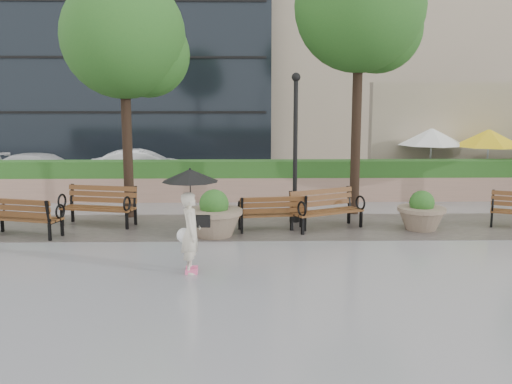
{
  "coord_description": "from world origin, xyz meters",
  "views": [
    {
      "loc": [
        -0.34,
        -11.96,
        3.43
      ],
      "look_at": [
        -0.06,
        2.07,
        1.1
      ],
      "focal_mm": 40.0,
      "sensor_mm": 36.0,
      "label": 1
    }
  ],
  "objects_px": {
    "bench_2": "(272,220)",
    "lamppost": "(295,158)",
    "bench_0": "(25,225)",
    "car_right": "(143,168)",
    "bench_3": "(327,218)",
    "planter_left": "(214,218)",
    "pedestrian": "(191,210)",
    "bench_1": "(99,214)",
    "planter_right": "(421,215)",
    "car_left": "(44,171)"
  },
  "relations": [
    {
      "from": "pedestrian",
      "to": "planter_left",
      "type": "bearing_deg",
      "value": -8.36
    },
    {
      "from": "planter_left",
      "to": "pedestrian",
      "type": "distance_m",
      "value": 3.05
    },
    {
      "from": "planter_left",
      "to": "bench_0",
      "type": "bearing_deg",
      "value": 179.24
    },
    {
      "from": "bench_2",
      "to": "lamppost",
      "type": "xyz_separation_m",
      "value": [
        0.68,
        1.04,
        1.53
      ]
    },
    {
      "from": "bench_1",
      "to": "pedestrian",
      "type": "bearing_deg",
      "value": -42.43
    },
    {
      "from": "lamppost",
      "to": "planter_right",
      "type": "bearing_deg",
      "value": -17.61
    },
    {
      "from": "bench_0",
      "to": "lamppost",
      "type": "height_order",
      "value": "lamppost"
    },
    {
      "from": "lamppost",
      "to": "bench_0",
      "type": "bearing_deg",
      "value": -167.22
    },
    {
      "from": "bench_3",
      "to": "planter_right",
      "type": "relative_size",
      "value": 1.65
    },
    {
      "from": "lamppost",
      "to": "pedestrian",
      "type": "relative_size",
      "value": 1.99
    },
    {
      "from": "bench_0",
      "to": "car_right",
      "type": "bearing_deg",
      "value": -83.78
    },
    {
      "from": "bench_1",
      "to": "planter_right",
      "type": "distance_m",
      "value": 8.59
    },
    {
      "from": "lamppost",
      "to": "bench_3",
      "type": "bearing_deg",
      "value": -49.42
    },
    {
      "from": "car_left",
      "to": "car_right",
      "type": "relative_size",
      "value": 1.06
    },
    {
      "from": "bench_1",
      "to": "planter_right",
      "type": "bearing_deg",
      "value": 8.65
    },
    {
      "from": "bench_2",
      "to": "lamppost",
      "type": "distance_m",
      "value": 1.97
    },
    {
      "from": "planter_right",
      "to": "pedestrian",
      "type": "bearing_deg",
      "value": -148.15
    },
    {
      "from": "bench_1",
      "to": "lamppost",
      "type": "xyz_separation_m",
      "value": [
        5.33,
        0.37,
        1.49
      ]
    },
    {
      "from": "bench_2",
      "to": "planter_left",
      "type": "distance_m",
      "value": 1.59
    },
    {
      "from": "bench_0",
      "to": "bench_2",
      "type": "bearing_deg",
      "value": -159.26
    },
    {
      "from": "planter_left",
      "to": "car_left",
      "type": "bearing_deg",
      "value": 130.96
    },
    {
      "from": "bench_0",
      "to": "pedestrian",
      "type": "distance_m",
      "value": 5.43
    },
    {
      "from": "bench_1",
      "to": "bench_2",
      "type": "xyz_separation_m",
      "value": [
        4.65,
        -0.67,
        -0.04
      ]
    },
    {
      "from": "bench_3",
      "to": "car_left",
      "type": "height_order",
      "value": "car_left"
    },
    {
      "from": "lamppost",
      "to": "car_right",
      "type": "xyz_separation_m",
      "value": [
        -5.42,
        6.91,
        -1.11
      ]
    },
    {
      "from": "car_left",
      "to": "pedestrian",
      "type": "xyz_separation_m",
      "value": [
        6.7,
        -10.99,
        0.6
      ]
    },
    {
      "from": "planter_left",
      "to": "car_right",
      "type": "bearing_deg",
      "value": 110.98
    },
    {
      "from": "bench_3",
      "to": "planter_right",
      "type": "xyz_separation_m",
      "value": [
        2.47,
        -0.13,
        0.1
      ]
    },
    {
      "from": "bench_2",
      "to": "lamppost",
      "type": "relative_size",
      "value": 0.44
    },
    {
      "from": "car_right",
      "to": "planter_right",
      "type": "bearing_deg",
      "value": -138.83
    },
    {
      "from": "lamppost",
      "to": "car_left",
      "type": "distance_m",
      "value": 11.24
    },
    {
      "from": "bench_3",
      "to": "lamppost",
      "type": "relative_size",
      "value": 0.5
    },
    {
      "from": "bench_0",
      "to": "car_left",
      "type": "height_order",
      "value": "car_left"
    },
    {
      "from": "car_left",
      "to": "planter_right",
      "type": "bearing_deg",
      "value": -108.36
    },
    {
      "from": "bench_3",
      "to": "pedestrian",
      "type": "bearing_deg",
      "value": -157.61
    },
    {
      "from": "bench_3",
      "to": "lamppost",
      "type": "distance_m",
      "value": 1.9
    },
    {
      "from": "bench_3",
      "to": "planter_left",
      "type": "distance_m",
      "value": 3.01
    },
    {
      "from": "planter_right",
      "to": "pedestrian",
      "type": "relative_size",
      "value": 0.61
    },
    {
      "from": "bench_3",
      "to": "car_right",
      "type": "relative_size",
      "value": 0.48
    },
    {
      "from": "car_left",
      "to": "pedestrian",
      "type": "height_order",
      "value": "pedestrian"
    },
    {
      "from": "bench_0",
      "to": "pedestrian",
      "type": "height_order",
      "value": "pedestrian"
    },
    {
      "from": "bench_3",
      "to": "planter_right",
      "type": "distance_m",
      "value": 2.47
    },
    {
      "from": "bench_2",
      "to": "bench_3",
      "type": "xyz_separation_m",
      "value": [
        1.44,
        0.15,
        0.03
      ]
    },
    {
      "from": "bench_0",
      "to": "lamppost",
      "type": "distance_m",
      "value": 7.21
    },
    {
      "from": "planter_right",
      "to": "planter_left",
      "type": "bearing_deg",
      "value": -173.69
    },
    {
      "from": "car_right",
      "to": "lamppost",
      "type": "bearing_deg",
      "value": -148.19
    },
    {
      "from": "bench_0",
      "to": "planter_left",
      "type": "relative_size",
      "value": 1.39
    },
    {
      "from": "bench_2",
      "to": "car_right",
      "type": "relative_size",
      "value": 0.43
    },
    {
      "from": "pedestrian",
      "to": "car_right",
      "type": "bearing_deg",
      "value": 12.0
    },
    {
      "from": "car_right",
      "to": "pedestrian",
      "type": "relative_size",
      "value": 2.06
    }
  ]
}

